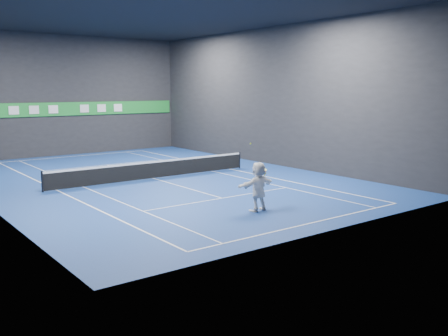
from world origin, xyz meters
TOP-DOWN VIEW (x-y plane):
  - ground at (0.00, 0.00)m, footprint 26.00×26.00m
  - ceiling at (0.00, 0.00)m, footprint 26.00×26.00m
  - wall_back at (0.00, 13.00)m, footprint 18.00×0.10m
  - wall_front at (0.00, -13.00)m, footprint 18.00×0.10m
  - wall_right at (9.00, 0.00)m, footprint 0.10×26.00m
  - baseline_near at (0.00, -11.89)m, footprint 10.98×0.08m
  - baseline_far at (0.00, 11.89)m, footprint 10.98×0.08m
  - sideline_doubles_left at (-5.49, 0.00)m, footprint 0.08×23.78m
  - sideline_doubles_right at (5.49, 0.00)m, footprint 0.08×23.78m
  - sideline_singles_left at (-4.11, 0.00)m, footprint 0.06×23.78m
  - sideline_singles_right at (4.11, 0.00)m, footprint 0.06×23.78m
  - service_line_near at (0.00, -6.40)m, footprint 8.23×0.06m
  - service_line_far at (0.00, 6.40)m, footprint 8.23×0.06m
  - center_service_line at (0.00, 0.00)m, footprint 0.06×12.80m
  - player at (-0.24, -9.21)m, footprint 1.95×0.76m
  - tennis_ball at (-0.61, -9.13)m, footprint 0.07×0.07m
  - tennis_net at (0.00, 0.00)m, footprint 12.50×0.10m
  - sponsor_banner at (0.00, 12.93)m, footprint 17.64×0.11m
  - tennis_racket at (0.07, -9.16)m, footprint 0.43×0.36m

SIDE VIEW (x-z plane):
  - ground at x=0.00m, z-range 0.00..0.00m
  - baseline_near at x=0.00m, z-range 0.00..0.01m
  - baseline_far at x=0.00m, z-range 0.00..0.01m
  - sideline_doubles_left at x=-5.49m, z-range 0.00..0.01m
  - sideline_doubles_right at x=5.49m, z-range 0.00..0.01m
  - sideline_singles_left at x=-4.11m, z-range 0.00..0.01m
  - sideline_singles_right at x=4.11m, z-range 0.00..0.01m
  - service_line_near at x=0.00m, z-range 0.00..0.01m
  - service_line_far at x=0.00m, z-range 0.00..0.01m
  - center_service_line at x=0.00m, z-range 0.00..0.01m
  - tennis_net at x=0.00m, z-range 0.00..1.07m
  - player at x=-0.24m, z-range 0.00..2.05m
  - tennis_racket at x=0.07m, z-range 1.43..1.85m
  - tennis_ball at x=-0.61m, z-range 2.79..2.86m
  - sponsor_banner at x=0.00m, z-range 3.00..4.00m
  - wall_back at x=0.00m, z-range 0.00..9.00m
  - wall_front at x=0.00m, z-range 0.00..9.00m
  - wall_right at x=9.00m, z-range 0.00..9.00m
  - ceiling at x=0.00m, z-range 9.00..9.00m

